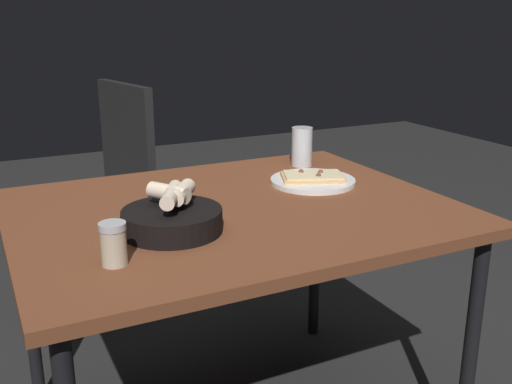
# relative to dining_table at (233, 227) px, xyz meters

# --- Properties ---
(dining_table) EXTENTS (0.91, 1.16, 0.73)m
(dining_table) POSITION_rel_dining_table_xyz_m (0.00, 0.00, 0.00)
(dining_table) COLOR brown
(dining_table) RESTS_ON ground
(pizza_plate) EXTENTS (0.26, 0.26, 0.04)m
(pizza_plate) POSITION_rel_dining_table_xyz_m (-0.09, 0.31, 0.07)
(pizza_plate) COLOR white
(pizza_plate) RESTS_ON dining_table
(bread_basket) EXTENTS (0.24, 0.24, 0.11)m
(bread_basket) POSITION_rel_dining_table_xyz_m (0.11, -0.21, 0.10)
(bread_basket) COLOR black
(bread_basket) RESTS_ON dining_table
(beer_glass) EXTENTS (0.07, 0.07, 0.13)m
(beer_glass) POSITION_rel_dining_table_xyz_m (-0.30, 0.39, 0.12)
(beer_glass) COLOR silver
(beer_glass) RESTS_ON dining_table
(pepper_shaker) EXTENTS (0.06, 0.06, 0.09)m
(pepper_shaker) POSITION_rel_dining_table_xyz_m (0.24, -0.38, 0.10)
(pepper_shaker) COLOR #BFB299
(pepper_shaker) RESTS_ON dining_table
(chair_near) EXTENTS (0.52, 0.52, 0.95)m
(chair_near) POSITION_rel_dining_table_xyz_m (-1.01, -0.13, -0.13)
(chair_near) COLOR black
(chair_near) RESTS_ON ground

